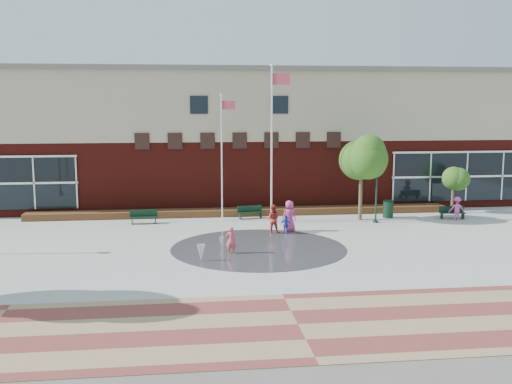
{
  "coord_description": "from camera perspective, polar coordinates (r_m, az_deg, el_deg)",
  "views": [
    {
      "loc": [
        -3.47,
        -24.72,
        6.93
      ],
      "look_at": [
        0.0,
        4.0,
        2.6
      ],
      "focal_mm": 42.0,
      "sensor_mm": 36.0,
      "label": 1
    }
  ],
  "objects": [
    {
      "name": "ground",
      "position": [
        25.91,
        1.07,
        -7.0
      ],
      "size": [
        120.0,
        120.0,
        0.0
      ],
      "primitive_type": "plane",
      "color": "#666056",
      "rests_on": "ground"
    },
    {
      "name": "adult_pink",
      "position": [
        32.38,
        3.21,
        -2.31
      ],
      "size": [
        0.95,
        0.73,
        1.71
      ],
      "primitive_type": "imported",
      "rotation": [
        0.0,
        0.0,
        3.39
      ],
      "color": "#C33978",
      "rests_on": "ground"
    },
    {
      "name": "library_building",
      "position": [
        42.41,
        -2.2,
        5.42
      ],
      "size": [
        44.4,
        10.4,
        9.2
      ],
      "color": "#59140E",
      "rests_on": "ground"
    },
    {
      "name": "child_splash",
      "position": [
        27.66,
        -2.41,
        -4.63
      ],
      "size": [
        0.47,
        0.32,
        1.28
      ],
      "primitive_type": "imported",
      "rotation": [
        0.0,
        0.0,
        3.12
      ],
      "color": "#EB4862",
      "rests_on": "ground"
    },
    {
      "name": "flower_bed",
      "position": [
        37.14,
        -1.41,
        -2.24
      ],
      "size": [
        26.0,
        1.2,
        0.4
      ],
      "primitive_type": "cube",
      "color": "maroon",
      "rests_on": "ground"
    },
    {
      "name": "bench_left",
      "position": [
        35.1,
        -10.64,
        -2.6
      ],
      "size": [
        1.62,
        0.56,
        0.8
      ],
      "rotation": [
        0.0,
        0.0,
        0.07
      ],
      "color": "black",
      "rests_on": "ground"
    },
    {
      "name": "plaza_concrete",
      "position": [
        29.75,
        0.0,
        -4.95
      ],
      "size": [
        46.0,
        18.0,
        0.01
      ],
      "primitive_type": "cube",
      "color": "#A8A8A0",
      "rests_on": "ground"
    },
    {
      "name": "water_jet_b",
      "position": [
        29.07,
        -3.31,
        -5.3
      ],
      "size": [
        0.22,
        0.22,
        0.49
      ],
      "primitive_type": "cone",
      "rotation": [
        3.14,
        0.0,
        0.0
      ],
      "color": "white",
      "rests_on": "ground"
    },
    {
      "name": "water_jet_a",
      "position": [
        26.61,
        -5.25,
        -6.62
      ],
      "size": [
        0.37,
        0.37,
        0.73
      ],
      "primitive_type": "cone",
      "rotation": [
        3.14,
        0.0,
        0.0
      ],
      "color": "white",
      "rests_on": "ground"
    },
    {
      "name": "trash_can",
      "position": [
        37.11,
        12.47,
        -1.6
      ],
      "size": [
        0.66,
        0.66,
        1.08
      ],
      "color": "black",
      "rests_on": "ground"
    },
    {
      "name": "person_bench",
      "position": [
        37.36,
        18.58,
        -1.52
      ],
      "size": [
        1.02,
        0.72,
        1.43
      ],
      "primitive_type": "imported",
      "rotation": [
        0.0,
        0.0,
        2.92
      ],
      "color": "#CE4B95",
      "rests_on": "ground"
    },
    {
      "name": "tree_mid",
      "position": [
        35.67,
        10.02,
        3.27
      ],
      "size": [
        3.05,
        3.05,
        5.15
      ],
      "color": "#433728",
      "rests_on": "ground"
    },
    {
      "name": "bench_mid",
      "position": [
        36.03,
        -0.55,
        -2.17
      ],
      "size": [
        1.61,
        0.72,
        0.78
      ],
      "rotation": [
        0.0,
        0.0,
        0.19
      ],
      "color": "black",
      "rests_on": "ground"
    },
    {
      "name": "splash_pad",
      "position": [
        28.79,
        0.24,
        -5.41
      ],
      "size": [
        8.4,
        8.4,
        0.01
      ],
      "primitive_type": "cylinder",
      "color": "#383A3D",
      "rests_on": "ground"
    },
    {
      "name": "child_blue",
      "position": [
        31.73,
        2.87,
        -3.16
      ],
      "size": [
        0.65,
        0.51,
        1.03
      ],
      "primitive_type": "imported",
      "rotation": [
        0.0,
        0.0,
        2.64
      ],
      "color": "#1F3CAF",
      "rests_on": "ground"
    },
    {
      "name": "lamp_right",
      "position": [
        35.21,
        11.4,
        0.31
      ],
      "size": [
        0.34,
        0.34,
        3.23
      ],
      "color": "black",
      "rests_on": "ground"
    },
    {
      "name": "bench_right",
      "position": [
        37.83,
        18.19,
        -2.09
      ],
      "size": [
        1.57,
        0.57,
        0.77
      ],
      "rotation": [
        0.0,
        0.0,
        -0.1
      ],
      "color": "black",
      "rests_on": "ground"
    },
    {
      "name": "adult_red",
      "position": [
        31.95,
        1.6,
        -2.59
      ],
      "size": [
        0.84,
        0.7,
        1.56
      ],
      "primitive_type": "imported",
      "rotation": [
        0.0,
        0.0,
        2.98
      ],
      "color": "#AD2D27",
      "rests_on": "ground"
    },
    {
      "name": "flagpole_right",
      "position": [
        34.33,
        1.59,
        5.41
      ],
      "size": [
        1.09,
        0.37,
        9.08
      ],
      "rotation": [
        0.0,
        0.0,
        -0.26
      ],
      "color": "white",
      "rests_on": "ground"
    },
    {
      "name": "paver_band",
      "position": [
        19.34,
        4.01,
        -12.49
      ],
      "size": [
        46.0,
        6.0,
        0.01
      ],
      "primitive_type": "cube",
      "color": "brown",
      "rests_on": "ground"
    },
    {
      "name": "flagpole_left",
      "position": [
        34.88,
        -3.22,
        3.91
      ],
      "size": [
        0.85,
        0.27,
        7.44
      ],
      "rotation": [
        0.0,
        0.0,
        -0.24
      ],
      "color": "white",
      "rests_on": "ground"
    },
    {
      "name": "tree_small_right",
      "position": [
        39.49,
        18.3,
        1.5
      ],
      "size": [
        1.93,
        1.93,
        3.29
      ],
      "color": "#433728",
      "rests_on": "ground"
    }
  ]
}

